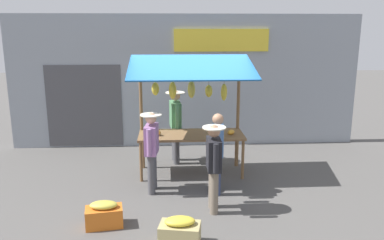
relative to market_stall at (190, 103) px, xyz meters
name	(u,v)px	position (x,y,z in m)	size (l,w,h in m)	color
ground_plane	(191,173)	(-0.03, 0.03, -1.54)	(40.00, 40.00, 0.00)	#514F4C
street_backdrop	(184,81)	(0.01, -2.16, 0.16)	(9.00, 0.30, 3.40)	#8C939E
market_stall	(190,103)	(0.00, 0.00, 0.00)	(2.50, 1.46, 2.50)	brown
vendor_with_sunhat	(175,120)	(0.28, -0.72, -0.54)	(0.44, 0.71, 1.68)	#4C4C51
shopper_with_shopping_bag	(214,162)	(-0.30, 1.82, -0.67)	(0.39, 0.66, 1.51)	#726656
shopper_in_grey_tee	(152,146)	(0.77, 0.94, -0.64)	(0.40, 0.67, 1.54)	#4C4C51
shopper_with_ponytail	(217,148)	(-0.46, 1.07, -0.67)	(0.28, 0.66, 1.54)	navy
produce_crate_near	(180,232)	(0.31, 2.87, -1.35)	(0.64, 0.46, 0.43)	tan
produce_crate_side	(104,215)	(1.48, 2.26, -1.35)	(0.62, 0.41, 0.42)	#D1661E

